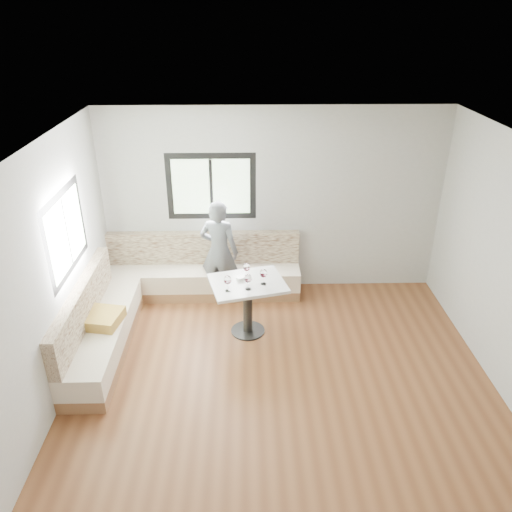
% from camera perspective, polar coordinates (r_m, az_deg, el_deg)
% --- Properties ---
extents(room, '(5.01, 5.01, 2.81)m').
position_cam_1_polar(room, '(5.21, 2.48, -3.11)').
color(room, brown).
rests_on(room, ground).
extents(banquette, '(2.90, 2.80, 0.95)m').
position_cam_1_polar(banquette, '(7.18, -10.67, -4.53)').
color(banquette, '#8C603E').
rests_on(banquette, ground).
extents(table, '(1.10, 0.95, 0.78)m').
position_cam_1_polar(table, '(6.60, -0.97, -4.46)').
color(table, black).
rests_on(table, ground).
extents(person, '(0.66, 0.53, 1.58)m').
position_cam_1_polar(person, '(7.28, -4.21, 0.49)').
color(person, '#52565C').
rests_on(person, ground).
extents(olive_ramekin, '(0.11, 0.11, 0.04)m').
position_cam_1_polar(olive_ramekin, '(6.55, -1.82, -2.54)').
color(olive_ramekin, white).
rests_on(olive_ramekin, table).
extents(wine_glass_a, '(0.10, 0.10, 0.22)m').
position_cam_1_polar(wine_glass_a, '(6.25, -3.26, -2.81)').
color(wine_glass_a, white).
rests_on(wine_glass_a, table).
extents(wine_glass_b, '(0.10, 0.10, 0.22)m').
position_cam_1_polar(wine_glass_b, '(6.27, -0.92, -2.63)').
color(wine_glass_b, white).
rests_on(wine_glass_b, table).
extents(wine_glass_c, '(0.10, 0.10, 0.22)m').
position_cam_1_polar(wine_glass_c, '(6.39, 0.87, -2.05)').
color(wine_glass_c, white).
rests_on(wine_glass_c, table).
extents(wine_glass_d, '(0.10, 0.10, 0.22)m').
position_cam_1_polar(wine_glass_d, '(6.54, -1.08, -1.33)').
color(wine_glass_d, white).
rests_on(wine_glass_d, table).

